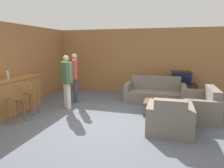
{
  "coord_description": "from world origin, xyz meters",
  "views": [
    {
      "loc": [
        1.42,
        -4.48,
        1.9
      ],
      "look_at": [
        -0.1,
        0.88,
        0.85
      ],
      "focal_mm": 32.0,
      "sensor_mm": 36.0,
      "label": 1
    }
  ],
  "objects_px": {
    "bottle": "(8,74)",
    "tv": "(181,77)",
    "couch_far": "(155,93)",
    "loveseat_right": "(201,106)",
    "book_on_table": "(155,98)",
    "tv_unit": "(180,90)",
    "bar_chair_mid": "(31,95)",
    "coffee_table": "(156,101)",
    "person_by_counter": "(67,79)",
    "bar_chair_near": "(16,101)",
    "armchair_near": "(169,120)",
    "person_by_window": "(75,75)"
  },
  "relations": [
    {
      "from": "couch_far",
      "to": "person_by_window",
      "type": "xyz_separation_m",
      "value": [
        -2.64,
        -0.82,
        0.65
      ]
    },
    {
      "from": "tv_unit",
      "to": "book_on_table",
      "type": "relative_size",
      "value": 5.7
    },
    {
      "from": "couch_far",
      "to": "bottle",
      "type": "bearing_deg",
      "value": -148.14
    },
    {
      "from": "coffee_table",
      "to": "armchair_near",
      "type": "bearing_deg",
      "value": -73.7
    },
    {
      "from": "bar_chair_mid",
      "to": "book_on_table",
      "type": "height_order",
      "value": "bar_chair_mid"
    },
    {
      "from": "loveseat_right",
      "to": "tv",
      "type": "bearing_deg",
      "value": 101.84
    },
    {
      "from": "armchair_near",
      "to": "couch_far",
      "type": "bearing_deg",
      "value": 100.72
    },
    {
      "from": "bar_chair_mid",
      "to": "bottle",
      "type": "relative_size",
      "value": 3.58
    },
    {
      "from": "couch_far",
      "to": "person_by_counter",
      "type": "relative_size",
      "value": 1.23
    },
    {
      "from": "bar_chair_mid",
      "to": "tv_unit",
      "type": "height_order",
      "value": "bar_chair_mid"
    },
    {
      "from": "tv",
      "to": "bar_chair_mid",
      "type": "bearing_deg",
      "value": -142.89
    },
    {
      "from": "book_on_table",
      "to": "couch_far",
      "type": "bearing_deg",
      "value": 94.22
    },
    {
      "from": "loveseat_right",
      "to": "bottle",
      "type": "xyz_separation_m",
      "value": [
        -5.21,
        -1.17,
        0.85
      ]
    },
    {
      "from": "couch_far",
      "to": "person_by_counter",
      "type": "bearing_deg",
      "value": -149.11
    },
    {
      "from": "loveseat_right",
      "to": "tv_unit",
      "type": "relative_size",
      "value": 1.28
    },
    {
      "from": "bottle",
      "to": "book_on_table",
      "type": "bearing_deg",
      "value": 17.41
    },
    {
      "from": "tv_unit",
      "to": "person_by_window",
      "type": "xyz_separation_m",
      "value": [
        -3.52,
        -1.6,
        0.67
      ]
    },
    {
      "from": "person_by_counter",
      "to": "bar_chair_mid",
      "type": "bearing_deg",
      "value": -130.24
    },
    {
      "from": "bar_chair_near",
      "to": "bar_chair_mid",
      "type": "relative_size",
      "value": 1.0
    },
    {
      "from": "tv",
      "to": "person_by_window",
      "type": "bearing_deg",
      "value": -155.58
    },
    {
      "from": "couch_far",
      "to": "armchair_near",
      "type": "distance_m",
      "value": 2.61
    },
    {
      "from": "bar_chair_near",
      "to": "person_by_window",
      "type": "xyz_separation_m",
      "value": [
        0.61,
        2.13,
        0.39
      ]
    },
    {
      "from": "couch_far",
      "to": "loveseat_right",
      "type": "relative_size",
      "value": 1.38
    },
    {
      "from": "person_by_window",
      "to": "person_by_counter",
      "type": "height_order",
      "value": "person_by_window"
    },
    {
      "from": "bar_chair_mid",
      "to": "tv_unit",
      "type": "relative_size",
      "value": 0.89
    },
    {
      "from": "tv",
      "to": "person_by_window",
      "type": "distance_m",
      "value": 3.87
    },
    {
      "from": "bottle",
      "to": "person_by_counter",
      "type": "distance_m",
      "value": 1.62
    },
    {
      "from": "bar_chair_near",
      "to": "person_by_counter",
      "type": "distance_m",
      "value": 1.61
    },
    {
      "from": "coffee_table",
      "to": "book_on_table",
      "type": "xyz_separation_m",
      "value": [
        -0.02,
        0.08,
        0.07
      ]
    },
    {
      "from": "couch_far",
      "to": "person_by_window",
      "type": "height_order",
      "value": "person_by_window"
    },
    {
      "from": "loveseat_right",
      "to": "bottle",
      "type": "relative_size",
      "value": 5.13
    },
    {
      "from": "couch_far",
      "to": "tv",
      "type": "xyz_separation_m",
      "value": [
        0.88,
        0.79,
        0.48
      ]
    },
    {
      "from": "bottle",
      "to": "tv",
      "type": "bearing_deg",
      "value": 33.87
    },
    {
      "from": "coffee_table",
      "to": "tv",
      "type": "xyz_separation_m",
      "value": [
        0.78,
        2.04,
        0.43
      ]
    },
    {
      "from": "bar_chair_near",
      "to": "book_on_table",
      "type": "xyz_separation_m",
      "value": [
        3.34,
        1.77,
        -0.15
      ]
    },
    {
      "from": "couch_far",
      "to": "armchair_near",
      "type": "xyz_separation_m",
      "value": [
        0.49,
        -2.56,
        0.0
      ]
    },
    {
      "from": "book_on_table",
      "to": "person_by_window",
      "type": "xyz_separation_m",
      "value": [
        -2.73,
        0.36,
        0.54
      ]
    },
    {
      "from": "couch_far",
      "to": "bottle",
      "type": "xyz_separation_m",
      "value": [
        -3.9,
        -2.43,
        0.84
      ]
    },
    {
      "from": "coffee_table",
      "to": "bar_chair_near",
      "type": "bearing_deg",
      "value": -153.25
    },
    {
      "from": "tv",
      "to": "person_by_counter",
      "type": "bearing_deg",
      "value": -146.06
    },
    {
      "from": "armchair_near",
      "to": "bottle",
      "type": "bearing_deg",
      "value": 178.2
    },
    {
      "from": "loveseat_right",
      "to": "tv",
      "type": "distance_m",
      "value": 2.14
    },
    {
      "from": "bar_chair_near",
      "to": "book_on_table",
      "type": "bearing_deg",
      "value": 27.99
    },
    {
      "from": "bar_chair_mid",
      "to": "person_by_counter",
      "type": "xyz_separation_m",
      "value": [
        0.68,
        0.8,
        0.36
      ]
    },
    {
      "from": "coffee_table",
      "to": "book_on_table",
      "type": "relative_size",
      "value": 4.77
    },
    {
      "from": "couch_far",
      "to": "bottle",
      "type": "distance_m",
      "value": 4.67
    },
    {
      "from": "bar_chair_mid",
      "to": "coffee_table",
      "type": "relative_size",
      "value": 1.07
    },
    {
      "from": "loveseat_right",
      "to": "tv_unit",
      "type": "height_order",
      "value": "loveseat_right"
    },
    {
      "from": "bar_chair_mid",
      "to": "bottle",
      "type": "xyz_separation_m",
      "value": [
        -0.65,
        -0.08,
        0.58
      ]
    },
    {
      "from": "bar_chair_near",
      "to": "tv_unit",
      "type": "height_order",
      "value": "bar_chair_near"
    }
  ]
}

